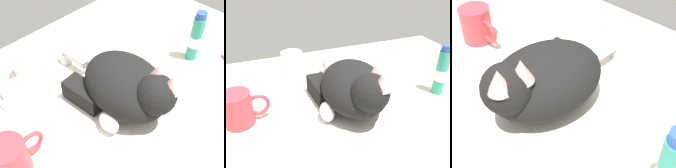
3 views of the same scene
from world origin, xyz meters
TOP-DOWN VIEW (x-y plane):
  - ground_plane at (0.00, 0.00)cm, footprint 110.00×82.50cm
  - sink_basin at (0.00, 0.00)cm, footprint 32.99×32.99cm
  - faucet at (0.00, 21.06)cm, footprint 13.24×10.37cm
  - cat at (-0.37, -1.15)cm, footprint 20.35×26.46cm
  - coffee_mug at (-28.46, 4.07)cm, footprint 11.51×7.40cm
  - rinse_cup at (-11.00, 24.87)cm, footprint 6.87×6.87cm
  - soap_dish at (-17.66, 22.19)cm, footprint 9.00×6.40cm
  - soap_bar at (-17.66, 22.19)cm, footprint 6.70×5.18cm
  - toothpaste_bottle at (26.61, -2.11)cm, footprint 3.48×3.48cm

SIDE VIEW (x-z plane):
  - ground_plane at x=0.00cm, z-range -3.00..0.00cm
  - sink_basin at x=0.00cm, z-range 0.00..0.63cm
  - soap_dish at x=-17.66cm, z-range 0.00..1.20cm
  - faucet at x=0.00cm, z-range -0.33..4.81cm
  - soap_bar at x=-17.66cm, z-range 1.20..3.53cm
  - rinse_cup at x=-11.00cm, z-range 0.00..8.07cm
  - coffee_mug at x=-28.46cm, z-range 0.00..8.62cm
  - cat at x=-0.37cm, z-range -0.57..14.55cm
  - toothpaste_bottle at x=26.61cm, z-range -0.48..14.55cm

